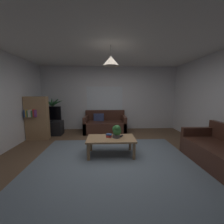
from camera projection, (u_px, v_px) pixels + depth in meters
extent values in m
cube|color=brown|center=(113.00, 159.00, 3.22)|extent=(5.48, 5.40, 0.02)
cube|color=slate|center=(113.00, 162.00, 3.02)|extent=(3.56, 2.97, 0.01)
cube|color=silver|center=(109.00, 98.00, 5.75)|extent=(5.60, 0.06, 2.58)
cube|color=white|center=(113.00, 41.00, 2.87)|extent=(5.48, 5.40, 0.02)
cube|color=white|center=(105.00, 100.00, 5.72)|extent=(1.47, 0.01, 1.13)
cube|color=#47281E|center=(105.00, 127.00, 5.33)|extent=(1.58, 0.86, 0.42)
cube|color=#47281E|center=(105.00, 115.00, 5.64)|extent=(1.58, 0.12, 0.40)
cube|color=#47281E|center=(86.00, 124.00, 5.29)|extent=(0.12, 0.86, 0.64)
cube|color=#47281E|center=(124.00, 124.00, 5.35)|extent=(0.12, 0.86, 0.64)
cube|color=navy|center=(99.00, 117.00, 5.46)|extent=(0.40, 0.13, 0.28)
cube|color=#47281E|center=(219.00, 156.00, 2.90)|extent=(0.86, 1.50, 0.42)
cube|color=#47281E|center=(198.00, 140.00, 3.57)|extent=(0.86, 0.12, 0.64)
cube|color=#A87F56|center=(111.00, 139.00, 3.35)|extent=(1.16, 0.64, 0.04)
cylinder|color=#A87F56|center=(88.00, 152.00, 3.11)|extent=(0.07, 0.07, 0.39)
cylinder|color=#A87F56|center=(134.00, 151.00, 3.15)|extent=(0.07, 0.07, 0.39)
cylinder|color=#A87F56|center=(91.00, 144.00, 3.62)|extent=(0.07, 0.07, 0.39)
cylinder|color=#A87F56|center=(130.00, 143.00, 3.66)|extent=(0.07, 0.07, 0.39)
cube|color=#B22D2D|center=(109.00, 137.00, 3.40)|extent=(0.14, 0.14, 0.03)
cube|color=#B22D2D|center=(109.00, 135.00, 3.40)|extent=(0.13, 0.09, 0.03)
cube|color=#2D4C8C|center=(109.00, 134.00, 3.39)|extent=(0.15, 0.14, 0.03)
cube|color=black|center=(121.00, 136.00, 3.47)|extent=(0.11, 0.17, 0.02)
cylinder|color=#4C4C51|center=(116.00, 136.00, 3.36)|extent=(0.18, 0.18, 0.08)
sphere|color=#2D6B33|center=(117.00, 132.00, 3.35)|extent=(0.20, 0.20, 0.20)
sphere|color=#2D6B33|center=(116.00, 129.00, 3.37)|extent=(0.19, 0.19, 0.19)
sphere|color=#2D6B33|center=(117.00, 128.00, 3.32)|extent=(0.16, 0.16, 0.16)
cube|color=black|center=(50.00, 128.00, 5.02)|extent=(0.90, 0.44, 0.50)
cube|color=black|center=(49.00, 113.00, 4.93)|extent=(0.87, 0.05, 0.49)
cube|color=black|center=(48.00, 113.00, 4.90)|extent=(0.83, 0.00, 0.45)
cube|color=black|center=(49.00, 121.00, 4.97)|extent=(0.24, 0.16, 0.04)
cylinder|color=#4C4C51|center=(53.00, 127.00, 5.52)|extent=(0.32, 0.32, 0.30)
cylinder|color=brown|center=(53.00, 114.00, 5.45)|extent=(0.05, 0.05, 0.76)
cone|color=#235B2D|center=(58.00, 102.00, 5.37)|extent=(0.49, 0.15, 0.27)
cone|color=#235B2D|center=(56.00, 101.00, 5.57)|extent=(0.28, 0.46, 0.41)
cone|color=#235B2D|center=(52.00, 101.00, 5.53)|extent=(0.21, 0.38, 0.37)
cone|color=#235B2D|center=(47.00, 102.00, 5.38)|extent=(0.41, 0.12, 0.32)
cone|color=#235B2D|center=(47.00, 101.00, 5.21)|extent=(0.33, 0.42, 0.43)
cone|color=#235B2D|center=(54.00, 103.00, 5.25)|extent=(0.28, 0.36, 0.30)
cube|color=#A87F56|center=(37.00, 118.00, 4.47)|extent=(0.70, 0.22, 1.40)
cube|color=#2D4C8C|center=(26.00, 113.00, 4.31)|extent=(0.04, 0.16, 0.22)
cube|color=gold|center=(27.00, 113.00, 4.31)|extent=(0.04, 0.16, 0.23)
cube|color=#387247|center=(28.00, 114.00, 4.32)|extent=(0.03, 0.16, 0.21)
cube|color=beige|center=(30.00, 113.00, 4.32)|extent=(0.05, 0.16, 0.22)
cube|color=beige|center=(31.00, 113.00, 4.32)|extent=(0.03, 0.16, 0.23)
cube|color=#387247|center=(33.00, 114.00, 4.32)|extent=(0.05, 0.16, 0.19)
cube|color=#B22D2D|center=(34.00, 113.00, 4.32)|extent=(0.04, 0.16, 0.24)
cube|color=#72387F|center=(36.00, 113.00, 4.33)|extent=(0.04, 0.16, 0.22)
cylinder|color=black|center=(111.00, 50.00, 3.07)|extent=(0.01, 0.01, 0.24)
cone|color=beige|center=(111.00, 61.00, 3.11)|extent=(0.38, 0.38, 0.22)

